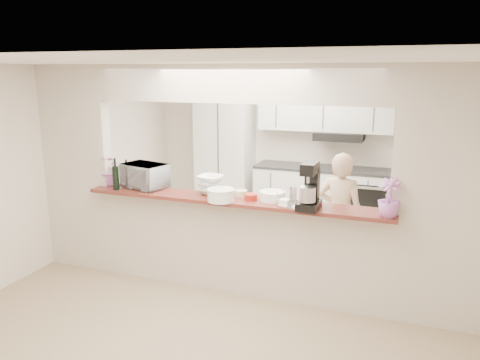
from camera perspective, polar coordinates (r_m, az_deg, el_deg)
The scene contains 19 objects.
floor at distance 5.45m, azimuth -0.68°, elevation -13.25°, with size 6.00×6.00×0.00m, color tan.
tile_overlay at distance 6.80m, azimuth 4.04°, elevation -7.73°, with size 5.00×2.90×0.01m, color beige.
partition at distance 4.98m, azimuth -0.72°, elevation 2.23°, with size 5.00×0.15×2.50m.
bar_counter at distance 5.22m, azimuth -0.71°, elevation -7.60°, with size 3.40×0.38×1.09m.
kitchen_cabinets at distance 7.68m, azimuth 5.29°, elevation 2.20°, with size 3.15×0.62×2.25m.
refrigerator at distance 7.39m, azimuth 22.10°, elevation -0.14°, with size 0.75×0.70×1.70m, color #9FA0A4.
flower_left at distance 5.80m, azimuth -15.56°, elevation 1.17°, with size 0.32×0.28×0.36m, color #CC6CB9.
wine_bottle_a at distance 5.73m, azimuth -13.64°, elevation 0.56°, with size 0.06×0.06×0.31m.
wine_bottle_b at distance 5.55m, azimuth -14.91°, elevation 0.32°, with size 0.07×0.07×0.37m.
toaster_oven at distance 5.57m, azimuth -11.56°, elevation 0.51°, with size 0.51×0.35×0.28m, color #ABAAAF.
serving_bowls at distance 5.19m, azimuth -3.61°, elevation -0.60°, with size 0.28×0.28×0.20m, color white.
plate_stack_a at distance 4.91m, azimuth -2.37°, elevation -1.85°, with size 0.29×0.29×0.13m.
plate_stack_b at distance 4.95m, azimuth 3.96°, elevation -1.94°, with size 0.28×0.28×0.10m.
red_bowl at distance 4.96m, azimuth 1.32°, elevation -2.07°, with size 0.14×0.14×0.06m, color maroon.
tan_bowl at distance 5.11m, azimuth 0.13°, elevation -1.61°, with size 0.14×0.14×0.06m, color #CCB88F.
utensil_caddy at distance 4.71m, azimuth 6.04°, elevation -2.22°, with size 0.26×0.19×0.22m.
stand_mixer at distance 4.65m, azimuth 8.51°, elevation -0.97°, with size 0.21×0.33×0.47m.
flower_right at distance 4.56m, azimuth 17.70°, elevation -2.10°, with size 0.21×0.21×0.37m, color #BF67C1.
person at distance 5.66m, azimuth 12.08°, elevation -4.33°, with size 0.55×0.36×1.50m, color tan.
Camera 1 is at (1.75, -4.56, 2.42)m, focal length 35.00 mm.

